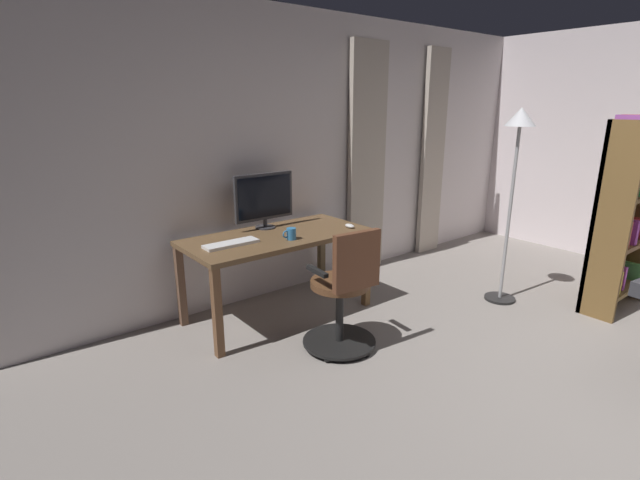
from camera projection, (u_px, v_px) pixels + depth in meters
The scene contains 11 objects.
back_room_partition at pixel (317, 153), 4.66m from camera, with size 6.21×0.10×2.63m, color silver.
curtain_left_panel at pixel (433, 154), 5.61m from camera, with size 0.36×0.06×2.41m, color beige.
curtain_right_panel at pixel (367, 161), 4.95m from camera, with size 0.49×0.06×2.41m, color beige.
desk at pixel (277, 244), 3.95m from camera, with size 1.56×0.74×0.73m.
office_chair at pixel (344, 294), 3.42m from camera, with size 0.56×0.56×0.95m.
computer_monitor at pixel (264, 198), 4.07m from camera, with size 0.57×0.18×0.48m.
computer_keyboard at pixel (231, 244), 3.63m from camera, with size 0.44×0.14×0.02m, color white.
computer_mouse at pixel (350, 226), 4.13m from camera, with size 0.06×0.10×0.04m, color white.
mug_tea at pixel (291, 234), 3.77m from camera, with size 0.12×0.08×0.10m.
bookshelf at pixel (623, 213), 4.07m from camera, with size 0.80×0.30×1.71m.
floor_lamp at pixel (516, 154), 4.05m from camera, with size 0.28×0.28×1.76m.
Camera 1 is at (2.91, 0.63, 1.79)m, focal length 26.18 mm.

